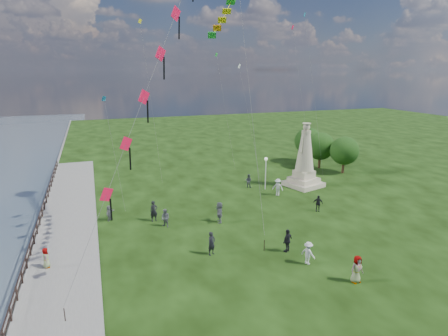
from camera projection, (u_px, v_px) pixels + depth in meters
name	position (u px, v px, depth m)	size (l,w,h in m)	color
waterfront	(48.00, 249.00, 29.19)	(200.00, 200.00, 1.51)	#394655
statue	(305.00, 163.00, 44.16)	(4.62, 4.62, 7.58)	#BDAA8F
lamppost	(266.00, 166.00, 43.00)	(0.35, 0.35, 3.81)	silver
tree_row	(323.00, 146.00, 52.73)	(5.33, 10.68, 5.29)	#382314
person_0	(212.00, 243.00, 28.01)	(0.67, 0.44, 1.83)	black
person_1	(165.00, 218.00, 33.00)	(0.81, 0.50, 1.67)	#595960
person_2	(308.00, 253.00, 26.69)	(1.09, 0.56, 1.69)	silver
person_3	(288.00, 241.00, 28.46)	(1.08, 0.55, 1.84)	black
person_4	(357.00, 269.00, 24.34)	(0.91, 0.56, 1.87)	#595960
person_5	(109.00, 213.00, 34.46)	(1.36, 0.58, 1.46)	#595960
person_6	(154.00, 211.00, 34.27)	(0.70, 0.46, 1.93)	black
person_7	(248.00, 181.00, 44.18)	(0.79, 0.49, 1.62)	#595960
person_8	(278.00, 187.00, 41.34)	(1.23, 0.64, 1.91)	silver
person_9	(318.00, 203.00, 36.73)	(0.96, 0.49, 1.63)	black
person_10	(46.00, 259.00, 26.05)	(0.72, 0.44, 1.46)	#595960
person_11	(220.00, 212.00, 34.01)	(1.79, 0.77, 1.94)	#595960
red_kite_train	(151.00, 82.00, 24.51)	(10.37, 9.35, 20.55)	black
small_kites	(227.00, 72.00, 45.88)	(26.69, 16.23, 20.57)	teal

